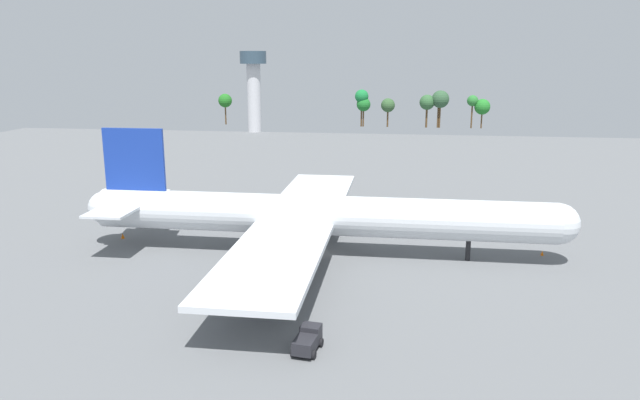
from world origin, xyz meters
TOP-DOWN VIEW (x-y plane):
  - ground_plane at (0.00, 0.00)m, footprint 288.60×288.60m
  - cargo_airplane at (-0.63, 0.00)m, footprint 72.15×65.89m
  - cargo_loader at (2.92, -29.80)m, footprint 2.87×4.47m
  - safety_cone_nose at (32.47, 3.67)m, footprint 0.48×0.48m
  - safety_cone_tail at (-32.47, 3.13)m, footprint 0.59×0.59m
  - control_tower at (-46.11, 144.72)m, footprint 10.15×10.15m
  - tree_line_backdrop at (10.33, 168.63)m, footprint 115.04×7.21m

SIDE VIEW (x-z plane):
  - ground_plane at x=0.00m, z-range 0.00..0.00m
  - safety_cone_nose at x=32.47m, z-range 0.00..0.69m
  - safety_cone_tail at x=-32.47m, z-range 0.00..0.84m
  - cargo_loader at x=2.92m, z-range 0.04..2.24m
  - cargo_airplane at x=-0.63m, z-range -3.30..14.84m
  - tree_line_backdrop at x=10.33m, z-range 2.67..18.16m
  - control_tower at x=-46.11m, z-range 3.73..34.62m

